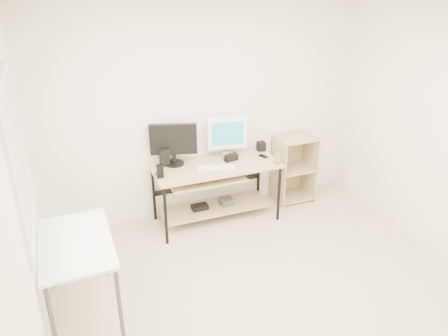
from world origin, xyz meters
name	(u,v)px	position (x,y,z in m)	size (l,w,h in m)	color
room	(270,179)	(-0.14, 0.04, 1.32)	(4.01, 4.01, 2.62)	beige
desk	(214,181)	(-0.03, 1.66, 0.54)	(1.50, 0.65, 0.75)	tan
side_table	(77,249)	(-1.68, 0.60, 0.67)	(0.60, 1.00, 0.75)	white
shelf_unit	(292,167)	(1.15, 1.82, 0.45)	(0.50, 0.40, 0.90)	tan
black_monitor	(173,142)	(-0.45, 1.85, 1.04)	(0.54, 0.23, 0.50)	black
white_imac	(227,134)	(0.21, 1.84, 1.04)	(0.48, 0.15, 0.51)	silver
keyboard	(216,167)	(-0.03, 1.57, 0.76)	(0.43, 0.12, 0.02)	white
mouse	(221,163)	(0.06, 1.63, 0.77)	(0.07, 0.12, 0.04)	#ADADB2
center_speaker	(231,158)	(0.21, 1.70, 0.79)	(0.16, 0.07, 0.08)	black
speaker_left	(164,156)	(-0.57, 1.86, 0.86)	(0.12, 0.12, 0.22)	black
speaker_right	(261,146)	(0.69, 1.86, 0.81)	(0.10, 0.10, 0.11)	black
audio_controller	(160,171)	(-0.70, 1.56, 0.83)	(0.08, 0.05, 0.16)	black
volume_puck	(158,174)	(-0.71, 1.64, 0.76)	(0.06, 0.06, 0.02)	black
smartphone	(264,156)	(0.63, 1.66, 0.75)	(0.07, 0.13, 0.01)	black
coaster	(277,163)	(0.69, 1.42, 0.75)	(0.09, 0.09, 0.01)	#B07A4F
drinking_glass	(278,157)	(0.69, 1.42, 0.83)	(0.07, 0.07, 0.14)	white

